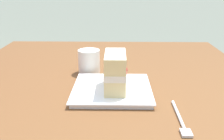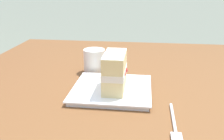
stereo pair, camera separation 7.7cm
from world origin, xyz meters
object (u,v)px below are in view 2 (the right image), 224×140
at_px(cake_slice, 115,72).
at_px(coffee_cup, 94,61).
at_px(patio_table, 97,139).
at_px(dessert_fork, 174,123).
at_px(dessert_plate, 112,90).

xyz_separation_m(cake_slice, coffee_cup, (0.19, 0.10, -0.03)).
height_order(patio_table, coffee_cup, coffee_cup).
bearing_deg(dessert_fork, cake_slice, 45.83).
bearing_deg(cake_slice, patio_table, 162.78).
xyz_separation_m(dessert_plate, dessert_fork, (-0.17, -0.17, -0.00)).
height_order(dessert_plate, coffee_cup, coffee_cup).
bearing_deg(cake_slice, dessert_plate, 35.86).
xyz_separation_m(dessert_plate, coffee_cup, (0.17, 0.09, 0.04)).
xyz_separation_m(patio_table, dessert_plate, (0.13, -0.02, 0.09)).
relative_size(dessert_plate, coffee_cup, 2.74).
distance_m(dessert_plate, coffee_cup, 0.20).
distance_m(dessert_fork, coffee_cup, 0.43).
height_order(patio_table, dessert_plate, dessert_plate).
height_order(cake_slice, dessert_fork, cake_slice).
xyz_separation_m(dessert_fork, coffee_cup, (0.34, 0.26, 0.04)).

